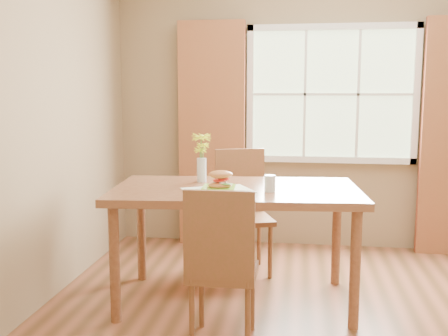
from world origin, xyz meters
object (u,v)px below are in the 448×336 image
Objects in this scene: dining_table at (236,200)px; chair_near at (221,261)px; water_glass at (270,184)px; flower_vase at (202,153)px; croissant_sandwich at (220,180)px; chair_far at (242,205)px.

dining_table is 1.85× the size of chair_near.
water_glass reaches higher than dining_table.
dining_table is at bearing -35.94° from flower_vase.
water_glass is (0.34, 0.03, -0.03)m from croissant_sandwich.
croissant_sandwich is (-0.06, -0.85, 0.36)m from chair_far.
dining_table is 4.91× the size of flower_vase.
dining_table is at bearing 43.96° from croissant_sandwich.
chair_near is at bearing -112.87° from water_glass.
chair_far is 2.81× the size of flower_vase.
croissant_sandwich reaches higher than chair_near.
dining_table is at bearing 154.64° from water_glass.
croissant_sandwich is (-0.09, 0.56, 0.39)m from chair_near.
water_glass is 0.65m from flower_vase.
chair_near is at bearing -108.23° from chair_far.
chair_far reaches higher than dining_table.
flower_vase is at bearing 104.94° from croissant_sandwich.
water_glass is at bearing -9.81° from croissant_sandwich.
flower_vase is at bearing 106.70° from chair_near.
chair_near is 1.41m from chair_far.
dining_table is 0.31m from water_glass.
water_glass is (0.25, 0.59, 0.37)m from chair_near.
dining_table is at bearing -107.06° from chair_far.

